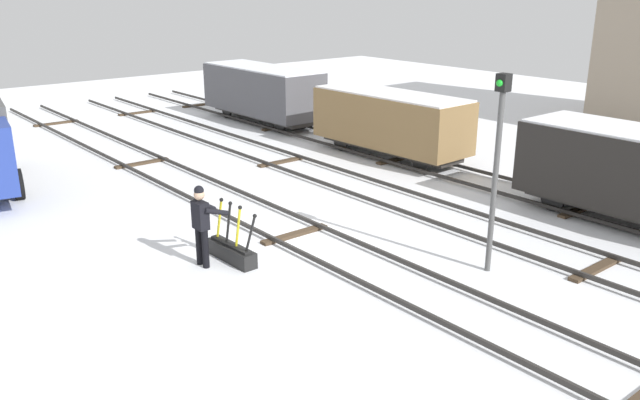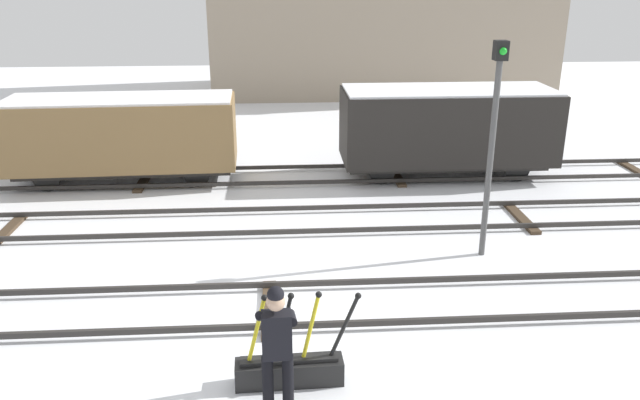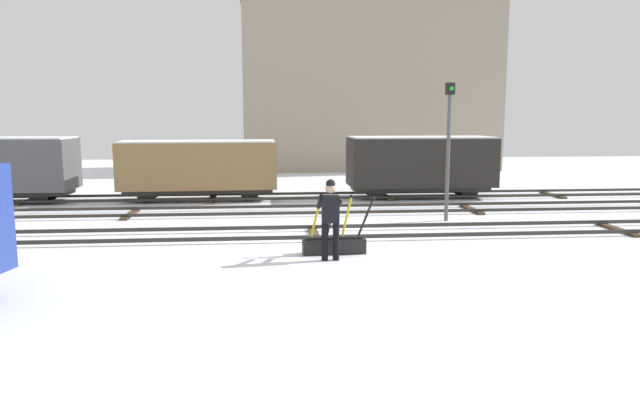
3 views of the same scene
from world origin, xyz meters
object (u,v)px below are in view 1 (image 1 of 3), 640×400
(signal_post, at_px, (497,156))
(freight_car_near_switch, at_px, (637,172))
(switch_lever_frame, at_px, (232,250))
(freight_car_far_end, at_px, (262,91))
(freight_car_mid_siding, at_px, (390,121))
(rail_worker, at_px, (202,220))

(signal_post, bearing_deg, freight_car_near_switch, 84.12)
(switch_lever_frame, distance_m, freight_car_far_end, 15.44)
(signal_post, height_order, freight_car_near_switch, signal_post)
(switch_lever_frame, distance_m, freight_car_mid_siding, 10.32)
(freight_car_near_switch, xyz_separation_m, freight_car_mid_siding, (-8.86, -0.00, -0.07))
(signal_post, xyz_separation_m, freight_car_near_switch, (0.54, 5.27, -1.18))
(switch_lever_frame, bearing_deg, freight_car_far_end, 140.65)
(signal_post, height_order, freight_car_far_end, signal_post)
(switch_lever_frame, height_order, signal_post, signal_post)
(freight_car_far_end, height_order, freight_car_mid_siding, freight_car_far_end)
(rail_worker, height_order, freight_car_mid_siding, freight_car_mid_siding)
(freight_car_mid_siding, bearing_deg, freight_car_near_switch, -1.84)
(rail_worker, height_order, freight_car_far_end, freight_car_far_end)
(rail_worker, relative_size, freight_car_far_end, 0.29)
(signal_post, distance_m, freight_car_far_end, 17.15)
(rail_worker, bearing_deg, freight_car_mid_siding, 110.43)
(freight_car_near_switch, height_order, freight_car_mid_siding, freight_car_near_switch)
(signal_post, relative_size, freight_car_near_switch, 0.74)
(freight_car_near_switch, bearing_deg, rail_worker, -115.61)
(freight_car_far_end, distance_m, freight_car_near_switch, 16.82)
(rail_worker, height_order, freight_car_near_switch, freight_car_near_switch)
(freight_car_near_switch, bearing_deg, switch_lever_frame, -116.24)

